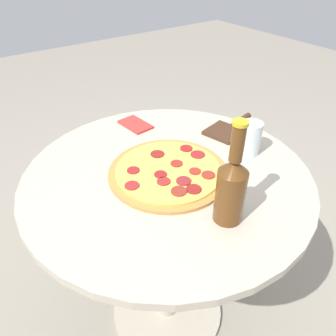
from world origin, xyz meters
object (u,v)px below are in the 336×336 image
pizza (168,171)px  drinking_glass (250,138)px  beer_bottle (231,187)px  pizza_paddle (229,129)px

pizza → drinking_glass: bearing=78.2°
beer_bottle → pizza_paddle: bearing=135.0°
pizza → pizza_paddle: (-0.08, 0.32, -0.00)m
pizza_paddle → beer_bottle: bearing=-148.0°
beer_bottle → drinking_glass: size_ratio=2.54×
pizza → pizza_paddle: pizza is taller
beer_bottle → pizza_paddle: 0.45m
beer_bottle → pizza_paddle: size_ratio=1.14×
pizza_paddle → drinking_glass: bearing=-122.9°
drinking_glass → pizza_paddle: bearing=160.1°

